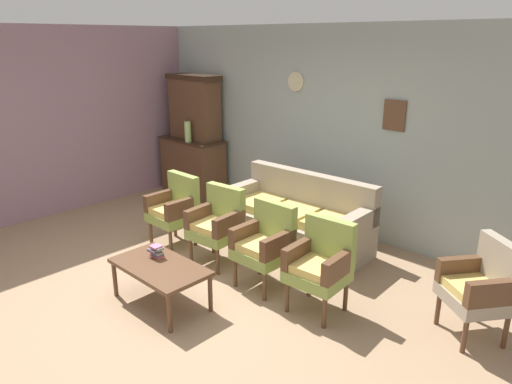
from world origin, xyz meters
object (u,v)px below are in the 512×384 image
Objects in this scene: side_cabinet at (193,166)px; coffee_table at (160,269)px; armchair_near_cabinet at (321,262)px; armchair_row_middle at (217,222)px; armchair_near_couch_end at (265,242)px; armchair_by_doorway at (175,207)px; vase_on_cabinet at (188,132)px; wingback_chair_by_fireplace at (481,285)px; floral_couch at (296,221)px; book_stack_on_table at (156,251)px.

coffee_table is (2.53, -2.48, -0.09)m from side_cabinet.
armchair_near_cabinet is at bearing -21.71° from side_cabinet.
armchair_row_middle is 1.00× the size of armchair_near_couch_end.
vase_on_cabinet is at bearing 135.68° from armchair_by_doorway.
side_cabinet is 1.28× the size of wingback_chair_by_fireplace.
armchair_by_doorway is 0.77m from armchair_row_middle.
armchair_by_doorway is at bearing -138.36° from floral_couch.
floral_couch and armchair_by_doorway have the same top height.
vase_on_cabinet is at bearing 135.24° from book_stack_on_table.
side_cabinet is 2.69m from armchair_row_middle.
armchair_by_doorway is at bearing -177.73° from armchair_row_middle.
armchair_near_couch_end is 1.00× the size of wingback_chair_by_fireplace.
armchair_row_middle is (2.11, -1.28, -0.60)m from vase_on_cabinet.
armchair_row_middle is at bearing 105.56° from coffee_table.
floral_couch is 1.07m from armchair_row_middle.
floral_couch is 1.49m from armchair_near_cabinet.
armchair_row_middle and armchair_near_cabinet have the same top height.
armchair_row_middle is at bearing -110.85° from floral_couch.
floral_couch reaches higher than book_stack_on_table.
book_stack_on_table is at bearing 153.66° from coffee_table.
vase_on_cabinet reaches higher than floral_couch.
armchair_near_cabinet is (1.10, -1.00, 0.17)m from floral_couch.
armchair_by_doorway and wingback_chair_by_fireplace have the same top height.
armchair_near_cabinet is (3.72, -1.48, 0.03)m from side_cabinet.
coffee_table is at bearing -42.96° from armchair_by_doorway.
side_cabinet is at bearing 134.66° from armchair_by_doorway.
floral_couch is 2.00m from coffee_table.
wingback_chair_by_fireplace is at bearing 25.85° from armchair_near_cabinet.
wingback_chair_by_fireplace reaches higher than book_stack_on_table.
coffee_table is at bearing -92.74° from floral_couch.
armchair_by_doorway is 2.24m from armchair_near_cabinet.
book_stack_on_table reaches higher than coffee_table.
armchair_near_couch_end is at bearing 0.12° from armchair_by_doorway.
armchair_near_couch_end is at bearing -178.83° from armchair_near_cabinet.
armchair_near_cabinet is at bearing 0.45° from armchair_by_doorway.
side_cabinet reaches higher than wingback_chair_by_fireplace.
coffee_table is at bearing -140.19° from armchair_near_cabinet.
wingback_chair_by_fireplace is 3.03m from book_stack_on_table.
book_stack_on_table is at bearing -126.45° from armchair_near_couch_end.
book_stack_on_table is (2.23, -2.21, -0.61)m from vase_on_cabinet.
book_stack_on_table is (0.11, -0.92, -0.02)m from armchair_row_middle.
armchair_near_couch_end and armchair_near_cabinet have the same top height.
floral_couch is at bearing 82.14° from book_stack_on_table.
book_stack_on_table is at bearing -45.37° from side_cabinet.
floral_couch is 2.13× the size of wingback_chair_by_fireplace.
armchair_near_couch_end is 0.70m from armchair_near_cabinet.
armchair_by_doorway is 1.00× the size of armchair_row_middle.
vase_on_cabinet reaches higher than wingback_chair_by_fireplace.
side_cabinet reaches higher than book_stack_on_table.
book_stack_on_table is (-1.36, -0.91, -0.02)m from armchair_near_cabinet.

